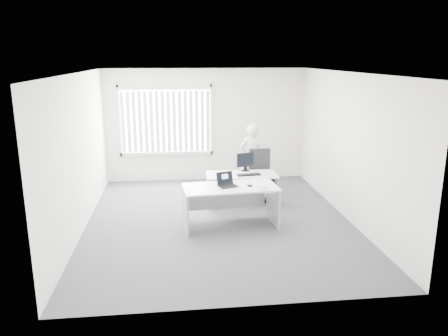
{
  "coord_description": "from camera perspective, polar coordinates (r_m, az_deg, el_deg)",
  "views": [
    {
      "loc": [
        -0.82,
        -7.87,
        3.09
      ],
      "look_at": [
        0.12,
        0.15,
        1.01
      ],
      "focal_mm": 35.0,
      "sensor_mm": 36.0,
      "label": 1
    }
  ],
  "objects": [
    {
      "name": "office_chair",
      "position": [
        9.61,
        4.83,
        -2.19
      ],
      "size": [
        0.66,
        0.66,
        1.12
      ],
      "rotation": [
        0.0,
        0.0,
        0.04
      ],
      "color": "black",
      "rests_on": "ground"
    },
    {
      "name": "laptop",
      "position": [
        7.91,
        0.55,
        -1.6
      ],
      "size": [
        0.4,
        0.38,
        0.25
      ],
      "primitive_type": null,
      "rotation": [
        0.0,
        0.0,
        0.34
      ],
      "color": "black",
      "rests_on": "desk_near"
    },
    {
      "name": "booklet",
      "position": [
        7.89,
        5.26,
        -2.61
      ],
      "size": [
        0.17,
        0.22,
        0.01
      ],
      "primitive_type": "cube",
      "rotation": [
        0.0,
        0.0,
        0.16
      ],
      "color": "white",
      "rests_on": "desk_near"
    },
    {
      "name": "paper_sheet",
      "position": [
        7.97,
        3.5,
        -2.43
      ],
      "size": [
        0.39,
        0.36,
        0.0
      ],
      "primitive_type": "cube",
      "rotation": [
        0.0,
        0.0,
        0.55
      ],
      "color": "silver",
      "rests_on": "desk_near"
    },
    {
      "name": "mouse",
      "position": [
        7.99,
        3.37,
        -2.2
      ],
      "size": [
        0.08,
        0.12,
        0.05
      ],
      "primitive_type": null,
      "rotation": [
        0.0,
        0.0,
        0.06
      ],
      "color": "#BBBBBD",
      "rests_on": "paper_sheet"
    },
    {
      "name": "person",
      "position": [
        10.28,
        3.57,
        1.45
      ],
      "size": [
        0.62,
        0.46,
        1.57
      ],
      "primitive_type": "imported",
      "rotation": [
        0.0,
        0.0,
        3.3
      ],
      "color": "silver",
      "rests_on": "ground"
    },
    {
      "name": "wall_right",
      "position": [
        8.7,
        15.9,
        2.69
      ],
      "size": [
        0.02,
        6.0,
        2.8
      ],
      "primitive_type": "cube",
      "color": "white",
      "rests_on": "ground"
    },
    {
      "name": "window",
      "position": [
        10.94,
        -7.6,
        6.22
      ],
      "size": [
        2.32,
        0.06,
        1.76
      ],
      "primitive_type": "cube",
      "color": "silver",
      "rests_on": "wall_back"
    },
    {
      "name": "ground",
      "position": [
        8.49,
        -0.69,
        -6.9
      ],
      "size": [
        6.0,
        6.0,
        0.0
      ],
      "primitive_type": "plane",
      "color": "#57565E",
      "rests_on": "ground"
    },
    {
      "name": "blinds",
      "position": [
        10.88,
        -7.6,
        6.01
      ],
      "size": [
        2.2,
        0.1,
        1.5
      ],
      "primitive_type": null,
      "color": "silver",
      "rests_on": "wall_back"
    },
    {
      "name": "ceiling",
      "position": [
        7.92,
        -0.75,
        12.34
      ],
      "size": [
        5.0,
        6.0,
        0.02
      ],
      "primitive_type": "cube",
      "color": "white",
      "rests_on": "wall_back"
    },
    {
      "name": "wall_back",
      "position": [
        11.03,
        -2.34,
        5.61
      ],
      "size": [
        5.0,
        0.02,
        2.8
      ],
      "primitive_type": "cube",
      "color": "white",
      "rests_on": "ground"
    },
    {
      "name": "desk_far",
      "position": [
        9.26,
        2.33,
        -1.91
      ],
      "size": [
        1.5,
        0.74,
        0.67
      ],
      "rotation": [
        0.0,
        0.0,
        -0.03
      ],
      "color": "white",
      "rests_on": "ground"
    },
    {
      "name": "keyboard",
      "position": [
        9.12,
        3.24,
        -0.88
      ],
      "size": [
        0.51,
        0.22,
        0.02
      ],
      "primitive_type": "cube",
      "rotation": [
        0.0,
        0.0,
        0.11
      ],
      "color": "black",
      "rests_on": "desk_far"
    },
    {
      "name": "monitor",
      "position": [
        9.41,
        2.8,
        0.8
      ],
      "size": [
        0.42,
        0.23,
        0.4
      ],
      "primitive_type": null,
      "rotation": [
        0.0,
        0.0,
        0.29
      ],
      "color": "black",
      "rests_on": "desk_far"
    },
    {
      "name": "wall_left",
      "position": [
        8.22,
        -18.33,
        1.84
      ],
      "size": [
        0.02,
        6.0,
        2.8
      ],
      "primitive_type": "cube",
      "color": "white",
      "rests_on": "ground"
    },
    {
      "name": "wall_front",
      "position": [
        5.22,
        2.72,
        -4.46
      ],
      "size": [
        5.0,
        0.02,
        2.8
      ],
      "primitive_type": "cube",
      "color": "white",
      "rests_on": "ground"
    },
    {
      "name": "desk_near",
      "position": [
        8.03,
        0.82,
        -3.91
      ],
      "size": [
        1.77,
        0.94,
        0.78
      ],
      "rotation": [
        0.0,
        0.0,
        0.08
      ],
      "color": "white",
      "rests_on": "ground"
    }
  ]
}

